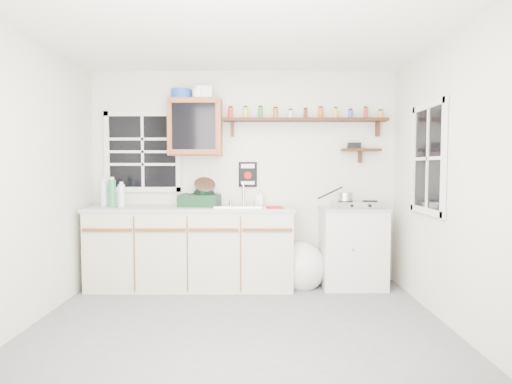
# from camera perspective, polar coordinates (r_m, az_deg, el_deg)

# --- Properties ---
(room) EXTENTS (3.64, 3.24, 2.54)m
(room) POSITION_cam_1_polar(r_m,az_deg,el_deg) (3.52, -2.38, 1.41)
(room) COLOR #58585B
(room) RESTS_ON ground
(main_cabinet) EXTENTS (2.31, 0.63, 0.92)m
(main_cabinet) POSITION_cam_1_polar(r_m,az_deg,el_deg) (4.95, -8.57, -7.24)
(main_cabinet) COLOR #C1B5A0
(main_cabinet) RESTS_ON floor
(right_cabinet) EXTENTS (0.73, 0.57, 0.91)m
(right_cabinet) POSITION_cam_1_polar(r_m,az_deg,el_deg) (5.05, 12.71, -7.15)
(right_cabinet) COLOR silver
(right_cabinet) RESTS_ON floor
(sink) EXTENTS (0.52, 0.44, 0.29)m
(sink) POSITION_cam_1_polar(r_m,az_deg,el_deg) (4.84, -2.32, -1.84)
(sink) COLOR #AEAEB3
(sink) RESTS_ON main_cabinet
(upper_cabinet) EXTENTS (0.60, 0.32, 0.65)m
(upper_cabinet) POSITION_cam_1_polar(r_m,az_deg,el_deg) (5.03, -8.07, 8.52)
(upper_cabinet) COLOR brown
(upper_cabinet) RESTS_ON wall_back
(upper_cabinet_clutter) EXTENTS (0.48, 0.24, 0.14)m
(upper_cabinet_clutter) POSITION_cam_1_polar(r_m,az_deg,el_deg) (5.08, -8.66, 12.83)
(upper_cabinet_clutter) COLOR #183B9D
(upper_cabinet_clutter) RESTS_ON upper_cabinet
(spice_shelf) EXTENTS (1.91, 0.18, 0.35)m
(spice_shelf) POSITION_cam_1_polar(r_m,az_deg,el_deg) (5.09, 6.47, 9.67)
(spice_shelf) COLOR black
(spice_shelf) RESTS_ON wall_back
(secondary_shelf) EXTENTS (0.45, 0.16, 0.24)m
(secondary_shelf) POSITION_cam_1_polar(r_m,az_deg,el_deg) (5.19, 13.54, 5.55)
(secondary_shelf) COLOR black
(secondary_shelf) RESTS_ON wall_back
(warning_sign) EXTENTS (0.22, 0.02, 0.30)m
(warning_sign) POSITION_cam_1_polar(r_m,az_deg,el_deg) (5.10, -1.10, 2.36)
(warning_sign) COLOR black
(warning_sign) RESTS_ON wall_back
(window_back) EXTENTS (0.93, 0.03, 0.98)m
(window_back) POSITION_cam_1_polar(r_m,az_deg,el_deg) (5.28, -14.86, 5.21)
(window_back) COLOR black
(window_back) RESTS_ON wall_back
(window_right) EXTENTS (0.03, 0.78, 1.08)m
(window_right) POSITION_cam_1_polar(r_m,az_deg,el_deg) (4.39, 22.00, 4.17)
(window_right) COLOR black
(window_right) RESTS_ON wall_back
(water_bottles) EXTENTS (0.29, 0.14, 0.34)m
(water_bottles) POSITION_cam_1_polar(r_m,az_deg,el_deg) (5.06, -18.63, -0.25)
(water_bottles) COLOR silver
(water_bottles) RESTS_ON main_cabinet
(dish_rack) EXTENTS (0.48, 0.38, 0.33)m
(dish_rack) POSITION_cam_1_polar(r_m,az_deg,el_deg) (4.93, -7.34, -0.65)
(dish_rack) COLOR black
(dish_rack) RESTS_ON main_cabinet
(soap_bottle) EXTENTS (0.10, 0.10, 0.18)m
(soap_bottle) POSITION_cam_1_polar(r_m,az_deg,el_deg) (5.03, 0.56, -0.73)
(soap_bottle) COLOR silver
(soap_bottle) RESTS_ON main_cabinet
(rag) EXTENTS (0.18, 0.17, 0.02)m
(rag) POSITION_cam_1_polar(r_m,az_deg,el_deg) (4.64, 2.52, -2.06)
(rag) COLOR maroon
(rag) RESTS_ON main_cabinet
(hotplate) EXTENTS (0.57, 0.32, 0.08)m
(hotplate) POSITION_cam_1_polar(r_m,az_deg,el_deg) (4.98, 13.40, -1.60)
(hotplate) COLOR #AEAEB3
(hotplate) RESTS_ON right_cabinet
(saucepan) EXTENTS (0.38, 0.26, 0.17)m
(saucepan) POSITION_cam_1_polar(r_m,az_deg,el_deg) (4.94, 11.76, -0.63)
(saucepan) COLOR #AEAEB3
(saucepan) RESTS_ON hotplate
(trash_bag) EXTENTS (0.48, 0.43, 0.55)m
(trash_bag) POSITION_cam_1_polar(r_m,az_deg,el_deg) (4.96, 6.05, -9.89)
(trash_bag) COLOR silver
(trash_bag) RESTS_ON floor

